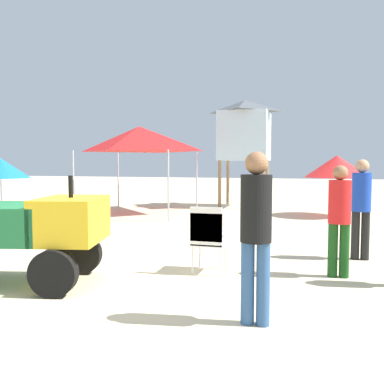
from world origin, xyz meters
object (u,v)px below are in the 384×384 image
Objects in this scene: stacked_plastic_chairs at (208,234)px; beach_umbrella_left at (337,166)px; lifeguard_near_right at (339,213)px; lifeguard_near_center at (256,225)px; lifeguard_tower at (245,130)px; utility_cart at (14,227)px; beach_umbrella_mid at (0,168)px; popup_canopy at (139,139)px; lifeguard_far_right at (361,202)px.

beach_umbrella_left reaches higher than stacked_plastic_chairs.
beach_umbrella_left is at bearing 87.29° from lifeguard_near_right.
lifeguard_tower reaches higher than lifeguard_near_center.
utility_cart is 8.63m from beach_umbrella_mid.
popup_canopy is at bearing -134.74° from lifeguard_tower.
lifeguard_near_right is (1.88, 0.33, 0.33)m from stacked_plastic_chairs.
lifeguard_far_right reaches higher than utility_cart.
beach_umbrella_mid is at bearing -147.75° from lifeguard_tower.
lifeguard_near_right is (4.32, 1.58, 0.15)m from utility_cart.
stacked_plastic_chairs is 2.09m from lifeguard_near_center.
popup_canopy is 1.58× the size of beach_umbrella_left.
utility_cart is 0.89× the size of popup_canopy.
stacked_plastic_chairs is 0.62× the size of lifeguard_near_right.
beach_umbrella_mid is (-8.15, 5.17, 0.90)m from stacked_plastic_chairs.
beach_umbrella_mid reaches higher than lifeguard_near_center.
lifeguard_near_center is at bearing -60.00° from popup_canopy.
lifeguard_near_center is at bearing -80.53° from lifeguard_tower.
utility_cart is 0.69× the size of lifeguard_tower.
lifeguard_near_center is 0.91× the size of beach_umbrella_left.
utility_cart is at bearing -117.66° from beach_umbrella_left.
lifeguard_near_center is 0.58× the size of popup_canopy.
lifeguard_tower is (-2.86, 9.37, 1.96)m from lifeguard_near_right.
lifeguard_far_right is 6.07m from beach_umbrella_left.
lifeguard_tower reaches higher than utility_cart.
popup_canopy is at bearing 141.02° from lifeguard_far_right.
lifeguard_far_right is at bearing 34.83° from stacked_plastic_chairs.
lifeguard_tower is 8.60m from beach_umbrella_mid.
utility_cart reaches higher than stacked_plastic_chairs.
lifeguard_tower is 2.04× the size of beach_umbrella_left.
lifeguard_near_right is at bearing -25.76° from beach_umbrella_mid.
popup_canopy is at bearing 120.65° from stacked_plastic_chairs.
stacked_plastic_chairs is 0.55× the size of beach_umbrella_mid.
lifeguard_tower reaches higher than beach_umbrella_left.
beach_umbrella_mid reaches higher than utility_cart.
lifeguard_near_right is at bearing 9.83° from stacked_plastic_chairs.
popup_canopy is (-4.91, 8.50, 1.41)m from lifeguard_near_center.
lifeguard_tower reaches higher than lifeguard_near_right.
lifeguard_near_right is 9.99m from lifeguard_tower.
beach_umbrella_left is (3.20, -2.04, -1.33)m from lifeguard_tower.
popup_canopy reaches higher than beach_umbrella_left.
popup_canopy is 1.68× the size of beach_umbrella_mid.
lifeguard_near_center is 9.57m from beach_umbrella_left.
lifeguard_near_right is 0.88× the size of beach_umbrella_mid.
lifeguard_far_right is at bearing -89.23° from beach_umbrella_left.
stacked_plastic_chairs is at bearing 117.57° from lifeguard_near_center.
lifeguard_tower reaches higher than lifeguard_far_right.
beach_umbrella_mid reaches higher than stacked_plastic_chairs.
beach_umbrella_left reaches higher than lifeguard_near_center.
popup_canopy is 0.77× the size of lifeguard_tower.
popup_canopy is at bearing -171.09° from beach_umbrella_left.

